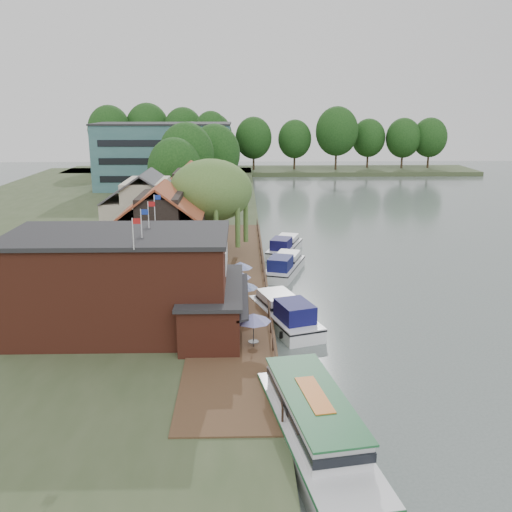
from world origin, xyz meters
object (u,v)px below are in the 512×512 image
object	(u,v)px
hotel_block	(164,156)
cruiser_1	(284,263)
cottage_a	(162,229)
cottage_c	(190,197)
pub	(148,282)
umbrella_4	(240,275)
cottage_b	(147,210)
willow	(211,209)
cruiser_2	(285,244)
umbrella_2	(243,295)
tour_boat	(317,425)
umbrella_1	(229,310)
swan	(305,415)
umbrella_0	(253,330)
umbrella_3	(239,285)
cruiser_0	(285,310)

from	to	relation	value
hotel_block	cruiser_1	xyz separation A→B (m)	(19.00, -54.02, -6.03)
cottage_a	cottage_c	size ratio (longest dim) A/B	1.01
pub	umbrella_4	bearing A→B (deg)	54.97
cottage_b	umbrella_4	world-z (taller)	cottage_b
cottage_b	willow	xyz separation A→B (m)	(7.50, -5.00, 0.96)
cruiser_2	umbrella_2	bearing A→B (deg)	-84.84
willow	umbrella_4	xyz separation A→B (m)	(3.03, -10.68, -3.93)
cruiser_1	willow	bearing A→B (deg)	175.86
cottage_c	umbrella_4	xyz separation A→B (m)	(6.53, -24.68, -2.96)
cruiser_2	tour_boat	world-z (taller)	tour_boat
umbrella_1	swan	size ratio (longest dim) A/B	5.58
umbrella_0	umbrella_2	bearing A→B (deg)	95.23
umbrella_3	tour_boat	xyz separation A→B (m)	(3.95, -20.08, -0.87)
cruiser_2	swan	size ratio (longest dim) A/B	20.73
hotel_block	umbrella_2	world-z (taller)	hotel_block
pub	tour_boat	size ratio (longest dim) A/B	1.54
willow	cruiser_1	xyz separation A→B (m)	(7.50, -3.02, -5.09)
willow	cruiser_1	size ratio (longest dim) A/B	1.12
cruiser_0	pub	bearing A→B (deg)	179.47
cottage_b	cruiser_2	bearing A→B (deg)	0.54
umbrella_3	umbrella_0	bearing A→B (deg)	-84.40
umbrella_0	umbrella_4	world-z (taller)	same
umbrella_1	umbrella_4	world-z (taller)	same
willow	hotel_block	bearing A→B (deg)	102.71
umbrella_0	swan	world-z (taller)	umbrella_0
cruiser_1	cruiser_2	world-z (taller)	cruiser_1
willow	umbrella_4	world-z (taller)	willow
umbrella_1	umbrella_2	size ratio (longest dim) A/B	1.03
umbrella_1	cruiser_1	world-z (taller)	umbrella_1
cottage_c	cruiser_0	size ratio (longest dim) A/B	0.83
cruiser_0	tour_boat	bearing A→B (deg)	-107.12
umbrella_4	swan	distance (m)	20.39
umbrella_0	umbrella_4	distance (m)	12.71
cottage_a	willow	size ratio (longest dim) A/B	0.82
cruiser_2	umbrella_4	bearing A→B (deg)	-89.87
pub	umbrella_3	world-z (taller)	pub
hotel_block	willow	distance (m)	52.29
cruiser_2	cruiser_0	bearing A→B (deg)	-76.22
pub	swan	xyz separation A→B (m)	(10.14, -10.65, -4.43)
cottage_b	hotel_block	bearing A→B (deg)	94.97
umbrella_3	swan	bearing A→B (deg)	-77.85
cottage_a	swan	bearing A→B (deg)	-66.52
hotel_block	umbrella_4	bearing A→B (deg)	-76.74
cottage_c	tour_boat	size ratio (longest dim) A/B	0.66
pub	hotel_block	xyz separation A→B (m)	(-8.00, 71.00, 2.50)
willow	cruiser_2	xyz separation A→B (m)	(8.12, 5.15, -5.12)
hotel_block	cruiser_2	xyz separation A→B (m)	(19.62, -45.85, -6.06)
willow	umbrella_2	xyz separation A→B (m)	(3.27, -16.24, -3.93)
cottage_c	cruiser_2	xyz separation A→B (m)	(11.62, -8.85, -4.16)
pub	umbrella_0	xyz separation A→B (m)	(7.42, -3.36, -2.36)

